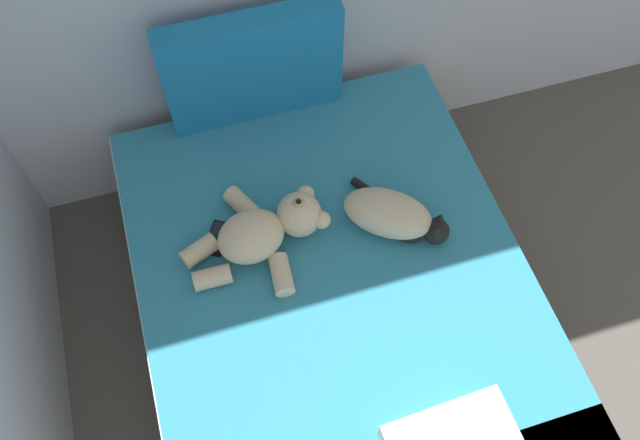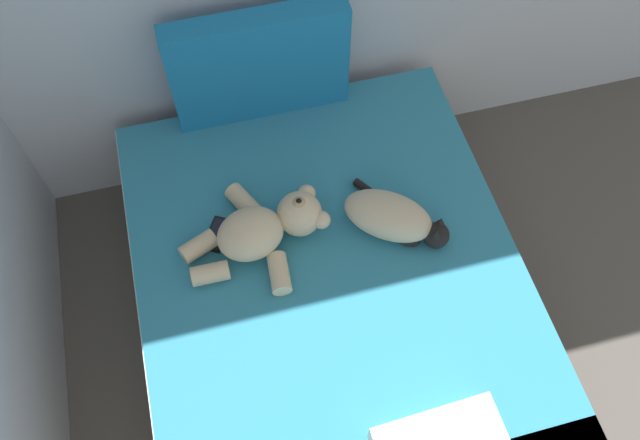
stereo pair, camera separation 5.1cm
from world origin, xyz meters
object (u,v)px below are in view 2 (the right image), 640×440
(cell_phone, at_px, (217,234))
(patterned_cushion, at_px, (259,66))
(cat, at_px, (393,218))
(bed, at_px, (334,315))
(teddy_bear, at_px, (265,229))

(cell_phone, bearing_deg, patterned_cushion, 62.11)
(cat, distance_m, cell_phone, 0.66)
(patterned_cushion, bearing_deg, bed, -85.35)
(cell_phone, bearing_deg, bed, -40.46)
(cell_phone, bearing_deg, cat, -11.67)
(bed, xyz_separation_m, cat, (0.27, 0.19, 0.34))
(teddy_bear, bearing_deg, patterned_cushion, 78.68)
(teddy_bear, xyz_separation_m, cell_phone, (-0.18, 0.07, -0.07))
(patterned_cushion, height_order, teddy_bear, patterned_cushion)
(cat, bearing_deg, teddy_bear, 171.72)
(cat, distance_m, teddy_bear, 0.48)
(bed, distance_m, cell_phone, 0.56)
(bed, height_order, patterned_cushion, patterned_cushion)
(cat, height_order, teddy_bear, teddy_bear)
(teddy_bear, bearing_deg, cell_phone, 159.67)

